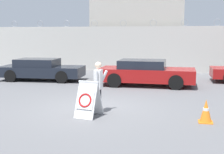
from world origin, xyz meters
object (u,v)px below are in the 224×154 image
at_px(security_guard, 98,85).
at_px(barricade_sign, 88,99).
at_px(parked_car_rear_sedan, 146,73).
at_px(parked_car_front_coupe, 41,69).
at_px(traffic_cone_near, 206,111).

bearing_deg(security_guard, barricade_sign, 159.52).
bearing_deg(parked_car_rear_sedan, parked_car_front_coupe, 175.20).
bearing_deg(parked_car_rear_sedan, security_guard, -98.44).
relative_size(barricade_sign, traffic_cone_near, 1.65).
xyz_separation_m(barricade_sign, traffic_cone_near, (3.55, 0.13, -0.22)).
xyz_separation_m(barricade_sign, parked_car_front_coupe, (-4.86, 6.95, 0.05)).
height_order(barricade_sign, parked_car_front_coupe, parked_car_front_coupe).
xyz_separation_m(barricade_sign, security_guard, (0.19, 0.57, 0.37)).
bearing_deg(barricade_sign, security_guard, 82.92).
bearing_deg(parked_car_rear_sedan, traffic_cone_near, -68.19).
bearing_deg(barricade_sign, traffic_cone_near, 13.24).
xyz_separation_m(traffic_cone_near, parked_car_front_coupe, (-8.41, 6.81, 0.28)).
bearing_deg(parked_car_front_coupe, barricade_sign, -58.62).
bearing_deg(parked_car_rear_sedan, barricade_sign, -99.30).
distance_m(security_guard, parked_car_front_coupe, 8.14).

